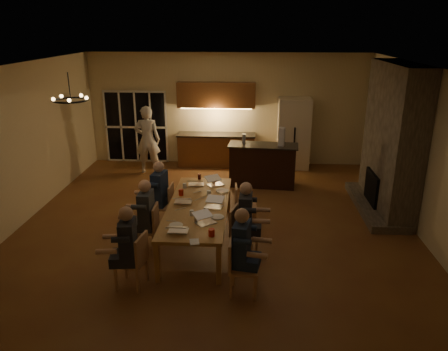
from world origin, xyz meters
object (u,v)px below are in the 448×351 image
redcup_near (212,233)px  can_silver (196,219)px  chandelier (71,100)px  laptop_d (214,202)px  can_right (222,196)px  laptop_b (206,217)px  chair_right_far (246,207)px  laptop_c (183,197)px  person_right_mid (245,219)px  person_left_far (160,194)px  refrigerator (293,133)px  laptop_e (196,180)px  redcup_mid (181,192)px  plate_near (217,217)px  dining_table (198,223)px  can_cola (199,177)px  mug_front (192,213)px  redcup_far (214,178)px  bar_bottle (244,139)px  plate_far (222,191)px  bar_island (263,165)px  chair_right_mid (245,232)px  bar_blender (281,137)px  person_left_mid (147,217)px  laptop_a (178,225)px  chair_left_mid (145,229)px  standing_person (148,140)px  mug_mid (209,193)px  person_right_near (241,251)px  person_left_near (129,249)px  laptop_f (215,180)px  mug_back (185,186)px  chair_left_far (162,206)px  chair_left_near (131,261)px  chair_right_near (244,267)px  plate_left (176,225)px

redcup_near → can_silver: bearing=122.2°
chandelier → laptop_d: bearing=9.0°
can_right → laptop_b: bearing=-100.4°
chair_right_far → laptop_c: bearing=111.5°
person_right_mid → person_left_far: same height
refrigerator → can_right: refrigerator is taller
laptop_e → redcup_mid: (-0.22, -0.61, -0.05)m
redcup_mid → plate_near: size_ratio=0.52×
refrigerator → dining_table: refrigerator is taller
dining_table → can_cola: can_cola is taller
mug_front → redcup_far: (0.24, 1.84, 0.01)m
bar_bottle → plate_far: bearing=-98.5°
bar_island → chair_right_mid: bar_island is taller
can_right → bar_blender: bar_blender is taller
person_left_mid → laptop_a: (0.68, -0.66, 0.17)m
refrigerator → bar_bottle: bearing=-133.4°
laptop_e → plate_far: (0.57, -0.34, -0.10)m
person_left_mid → plate_far: bearing=132.9°
chair_right_far → laptop_a: 2.12m
redcup_mid → chair_left_mid: bearing=-120.6°
person_left_mid → redcup_near: size_ratio=11.50×
standing_person → laptop_a: 5.38m
person_left_far → bar_blender: bearing=143.9°
laptop_e → laptop_b: bearing=98.2°
chair_left_mid → mug_mid: 1.46m
chandelier → laptop_d: (2.30, 0.36, -1.89)m
laptop_a → chandelier: bearing=-18.1°
person_right_near → can_silver: bearing=53.4°
person_left_near → redcup_near: size_ratio=11.50×
laptop_f → chair_left_mid: bearing=-159.8°
redcup_near → bar_blender: bar_blender is taller
chandelier → bar_bottle: bearing=53.2°
can_cola → mug_back: bearing=-113.3°
dining_table → refrigerator: bearing=65.3°
chair_left_far → plate_near: size_ratio=3.85×
refrigerator → chandelier: size_ratio=3.52×
person_right_near → bar_blender: (0.87, 4.67, 0.62)m
person_left_mid → chair_left_near: bearing=-0.0°
person_left_mid → person_right_mid: bearing=89.9°
standing_person → mug_back: size_ratio=18.74×
person_left_near → laptop_c: size_ratio=4.31×
chair_right_near → redcup_mid: chair_right_near is taller
redcup_mid → plate_left: bearing=-84.7°
chair_right_mid → plate_left: bearing=126.3°
laptop_f → chair_left_far: bearing=170.1°
chair_right_far → mug_mid: 0.83m
mug_front → redcup_mid: 1.00m
chair_left_near → person_left_far: size_ratio=0.64×
laptop_e → chair_right_far: bearing=155.8°
laptop_b → redcup_mid: laptop_b is taller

